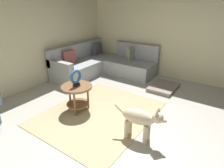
{
  "coord_description": "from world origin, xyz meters",
  "views": [
    {
      "loc": [
        -2.37,
        -1.35,
        2.03
      ],
      "look_at": [
        0.45,
        0.6,
        0.55
      ],
      "focal_mm": 30.68,
      "sensor_mm": 36.0,
      "label": 1
    }
  ],
  "objects_px": {
    "sectional_couch": "(103,65)",
    "dog": "(141,119)",
    "side_table": "(77,92)",
    "torus_sculpture": "(76,77)",
    "dog_bed_mat": "(164,87)"
  },
  "relations": [
    {
      "from": "side_table",
      "to": "dog_bed_mat",
      "type": "relative_size",
      "value": 0.75
    },
    {
      "from": "sectional_couch",
      "to": "dog_bed_mat",
      "type": "distance_m",
      "value": 1.95
    },
    {
      "from": "dog_bed_mat",
      "to": "side_table",
      "type": "bearing_deg",
      "value": 152.04
    },
    {
      "from": "dog_bed_mat",
      "to": "dog",
      "type": "relative_size",
      "value": 0.94
    },
    {
      "from": "dog_bed_mat",
      "to": "dog",
      "type": "bearing_deg",
      "value": -169.48
    },
    {
      "from": "sectional_couch",
      "to": "dog",
      "type": "xyz_separation_m",
      "value": [
        -2.07,
        -2.32,
        0.09
      ]
    },
    {
      "from": "sectional_couch",
      "to": "dog",
      "type": "relative_size",
      "value": 2.65
    },
    {
      "from": "side_table",
      "to": "dog_bed_mat",
      "type": "xyz_separation_m",
      "value": [
        1.97,
        -1.05,
        -0.37
      ]
    },
    {
      "from": "side_table",
      "to": "sectional_couch",
      "type": "bearing_deg",
      "value": 24.14
    },
    {
      "from": "side_table",
      "to": "torus_sculpture",
      "type": "bearing_deg",
      "value": -95.36
    },
    {
      "from": "sectional_couch",
      "to": "dog",
      "type": "distance_m",
      "value": 3.11
    },
    {
      "from": "side_table",
      "to": "dog",
      "type": "distance_m",
      "value": 1.43
    },
    {
      "from": "dog",
      "to": "sectional_couch",
      "type": "bearing_deg",
      "value": -138.27
    },
    {
      "from": "torus_sculpture",
      "to": "side_table",
      "type": "bearing_deg",
      "value": 84.64
    },
    {
      "from": "torus_sculpture",
      "to": "dog",
      "type": "bearing_deg",
      "value": -93.6
    }
  ]
}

